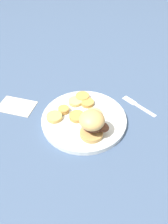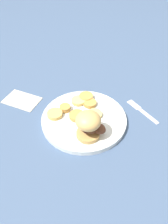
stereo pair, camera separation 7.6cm
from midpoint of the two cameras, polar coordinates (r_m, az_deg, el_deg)
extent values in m
plane|color=#3D5170|center=(0.80, 2.75, -2.47)|extent=(4.00, 4.00, 0.00)
cylinder|color=silver|center=(0.79, 2.77, -2.01)|extent=(0.31, 0.31, 0.02)
torus|color=silver|center=(0.78, 2.79, -1.61)|extent=(0.30, 0.30, 0.01)
cylinder|color=tan|center=(0.72, 4.09, -5.86)|extent=(0.08, 0.08, 0.01)
ellipsoid|color=brown|center=(0.70, 3.97, -4.31)|extent=(0.04, 0.04, 0.02)
ellipsoid|color=#4C281E|center=(0.70, 3.97, -4.92)|extent=(0.03, 0.03, 0.02)
ellipsoid|color=brown|center=(0.70, 4.79, -4.57)|extent=(0.04, 0.03, 0.01)
ellipsoid|color=#563323|center=(0.71, 6.69, -4.55)|extent=(0.06, 0.05, 0.02)
ellipsoid|color=#4C281E|center=(0.71, 3.85, -4.63)|extent=(0.05, 0.05, 0.01)
ellipsoid|color=tan|center=(0.67, 4.36, -2.42)|extent=(0.08, 0.08, 0.05)
cylinder|color=#BC8942|center=(0.78, 0.93, -1.09)|extent=(0.06, 0.06, 0.01)
cylinder|color=#BC8942|center=(0.85, 3.13, 3.87)|extent=(0.05, 0.05, 0.02)
cylinder|color=tan|center=(0.78, -4.89, -0.65)|extent=(0.06, 0.06, 0.01)
cylinder|color=#DBB766|center=(0.84, 1.11, 2.83)|extent=(0.05, 0.05, 0.01)
cylinder|color=#DBB766|center=(0.79, 5.60, -0.68)|extent=(0.05, 0.05, 0.01)
cylinder|color=#BC8942|center=(0.80, -2.26, 0.94)|extent=(0.04, 0.04, 0.02)
cylinder|color=#BC8942|center=(0.83, 4.17, 2.21)|extent=(0.05, 0.05, 0.01)
cube|color=silver|center=(0.86, 18.94, -1.07)|extent=(0.10, 0.02, 0.00)
cube|color=silver|center=(0.89, 15.36, 1.76)|extent=(0.06, 0.03, 0.00)
cube|color=beige|center=(0.90, -13.63, 2.96)|extent=(0.17, 0.15, 0.01)
camera|label=1|loc=(0.04, -87.13, 2.74)|focal=35.00mm
camera|label=2|loc=(0.04, 92.87, -2.74)|focal=35.00mm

